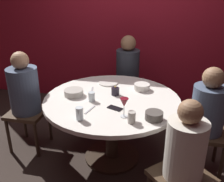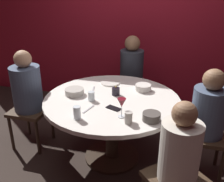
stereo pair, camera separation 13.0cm
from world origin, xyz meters
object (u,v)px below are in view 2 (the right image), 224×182
Objects in this scene: seated_diner_front_right at (179,154)px; bowl_small_white at (74,92)px; seated_diner_left at (27,89)px; wine_glass at (122,104)px; seated_diner_right at (208,112)px; bowl_serving_large at (151,117)px; cup_by_left_diner at (77,113)px; cup_by_right_diner at (128,118)px; cell_phone at (114,108)px; cup_near_candle at (91,96)px; dinner_plate at (110,83)px; bowl_salad_center at (143,87)px; seated_diner_back at (132,69)px; candle_holder at (116,91)px; dining_table at (112,111)px.

bowl_small_white is (-1.10, 0.68, 0.08)m from seated_diner_front_right.
seated_diner_left is 1.23m from wine_glass.
seated_diner_right is 0.60m from bowl_serving_large.
cup_by_left_diner is 1.15× the size of cup_by_right_diner.
cell_phone is 1.48× the size of cup_near_candle.
wine_glass is at bearing -67.01° from dinner_plate.
wine_glass is at bearing 20.54° from cup_by_left_diner.
wine_glass is at bearing -16.75° from seated_diner_left.
seated_diner_front_right reaches higher than cup_by_right_diner.
bowl_salad_center is at bearing 1.63° from cell_phone.
seated_diner_front_right is 0.78m from cell_phone.
cup_by_right_diner is (0.44, 0.05, -0.01)m from cup_by_left_diner.
seated_diner_front_right reaches higher than wine_glass.
seated_diner_back is 1.11m from cup_near_candle.
cup_near_candle is at bearing 91.10° from cup_by_left_diner.
cell_phone is at bearing 3.60° from seated_diner_back.
seated_diner_back is 1.40m from bowl_serving_large.
candle_holder is 0.32m from bowl_salad_center.
dining_table is 9.86× the size of cell_phone.
seated_diner_right is at bearing 0.00° from dining_table.
cup_by_left_diner reaches higher than dining_table.
wine_glass is at bearing -97.59° from bowl_salad_center.
candle_holder is (0.02, 0.09, 0.18)m from dining_table.
wine_glass is 1.26× the size of cell_phone.
bowl_salad_center is (0.27, 0.29, 0.18)m from dining_table.
wine_glass is (-0.51, 0.34, 0.17)m from seated_diner_front_right.
seated_diner_front_right is (0.69, -0.69, 0.10)m from dining_table.
cell_phone is at bearing -22.78° from bowl_small_white.
seated_diner_back reaches higher than seated_diner_left.
cell_phone is (-0.11, 0.13, -0.12)m from wine_glass.
dinner_plate is at bearing 112.99° from wine_glass.
bowl_small_white is at bearing 13.23° from seated_diner_front_right.
cup_by_left_diner is (-0.62, -0.14, 0.02)m from bowl_serving_large.
cell_phone is (0.08, -0.22, 0.15)m from dining_table.
seated_diner_front_right is 7.83× the size of cell_phone.
bowl_serving_large is 0.90× the size of bowl_salad_center.
bowl_serving_large is (0.37, -0.13, 0.03)m from cell_phone.
cell_phone is 1.38× the size of cup_by_right_diner.
seated_diner_right is at bearing -53.23° from cell_phone.
seated_diner_left reaches higher than seated_diner_right.
cup_near_candle is 0.81× the size of cup_by_left_diner.
seated_diner_left is 12.22× the size of cup_near_candle.
dinner_plate is 1.90× the size of cup_by_left_diner.
cup_by_left_diner is at bearing -31.03° from seated_diner_left.
dinner_plate is 0.64m from cell_phone.
dinner_plate is 1.43× the size of bowl_serving_large.
seated_diner_right is 0.73m from seated_diner_front_right.
seated_diner_left reaches higher than cup_near_candle.
seated_diner_back is 1.36m from seated_diner_right.
seated_diner_right reaches higher than candle_holder.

